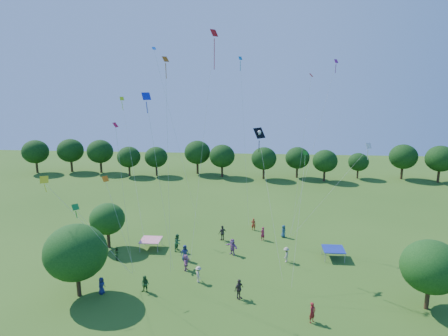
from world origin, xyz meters
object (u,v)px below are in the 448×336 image
(near_tree_west, at_px, (76,252))
(near_tree_north, at_px, (107,219))
(tent_red_stripe, at_px, (151,240))
(pirate_kite, at_px, (260,136))
(red_high_kite, at_px, (211,71))
(near_tree_east, at_px, (431,267))
(tent_blue, at_px, (333,249))

(near_tree_west, height_order, near_tree_north, near_tree_west)
(near_tree_west, relative_size, tent_red_stripe, 2.95)
(tent_red_stripe, bearing_deg, pirate_kite, -9.54)
(pirate_kite, bearing_deg, near_tree_west, -152.12)
(red_high_kite, bearing_deg, near_tree_east, -25.13)
(near_tree_east, distance_m, pirate_kite, 18.52)
(near_tree_north, bearing_deg, near_tree_west, -83.79)
(tent_blue, distance_m, pirate_kite, 14.52)
(near_tree_east, distance_m, tent_blue, 11.11)
(tent_red_stripe, xyz_separation_m, red_high_kite, (6.95, -1.02, 18.26))
(near_tree_west, bearing_deg, red_high_kite, 40.78)
(tent_blue, bearing_deg, tent_red_stripe, 177.55)
(near_tree_west, height_order, near_tree_east, near_tree_west)
(near_tree_north, distance_m, near_tree_east, 32.11)
(pirate_kite, bearing_deg, near_tree_east, -29.42)
(near_tree_east, height_order, red_high_kite, red_high_kite)
(near_tree_west, distance_m, pirate_kite, 19.78)
(tent_red_stripe, relative_size, pirate_kite, 0.18)
(near_tree_west, xyz_separation_m, near_tree_east, (29.47, 0.38, -0.33))
(red_high_kite, bearing_deg, near_tree_west, -139.22)
(tent_red_stripe, bearing_deg, red_high_kite, -8.33)
(near_tree_east, height_order, tent_red_stripe, near_tree_east)
(tent_red_stripe, distance_m, pirate_kite, 17.03)
(near_tree_west, xyz_separation_m, near_tree_north, (-1.11, 10.18, -0.69))
(red_high_kite, bearing_deg, near_tree_north, 175.23)
(tent_blue, height_order, pirate_kite, pirate_kite)
(pirate_kite, bearing_deg, tent_blue, 8.14)
(near_tree_north, relative_size, red_high_kite, 0.23)
(near_tree_east, bearing_deg, near_tree_west, -179.27)
(red_high_kite, bearing_deg, tent_blue, 0.76)
(pirate_kite, bearing_deg, tent_red_stripe, 170.46)
(near_tree_east, relative_size, tent_red_stripe, 2.68)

